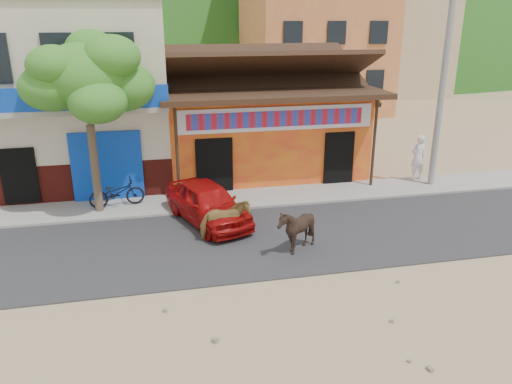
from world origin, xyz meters
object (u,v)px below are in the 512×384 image
tree (90,125)px  pedestrian (418,157)px  scooter (117,193)px  cow_tan (225,221)px  cow_dark (296,229)px  utility_pole (443,83)px  red_car (208,203)px

tree → pedestrian: tree is taller
scooter → tree: bearing=107.2°
cow_tan → cow_dark: size_ratio=1.08×
cow_dark → pedestrian: (6.70, 5.24, 0.32)m
utility_pole → scooter: utility_pole is taller
utility_pole → scooter: size_ratio=4.18×
cow_tan → scooter: bearing=36.3°
cow_dark → red_car: 3.52m
utility_pole → red_car: size_ratio=2.02×
tree → cow_tan: (3.94, -3.16, -2.45)m
cow_tan → cow_dark: (1.89, -1.18, 0.06)m
utility_pole → scooter: 12.69m
cow_dark → utility_pole: bearing=131.1°
red_car → scooter: size_ratio=2.07×
cow_dark → red_car: size_ratio=0.35×
utility_pole → pedestrian: bearing=110.8°
scooter → pedestrian: pedestrian is taller
tree → cow_dark: (5.83, -4.34, -2.39)m
tree → cow_dark: size_ratio=4.35×
red_car → cow_dark: bearing=-70.9°
cow_tan → pedestrian: 9.51m
pedestrian → cow_tan: bearing=17.3°
tree → cow_dark: bearing=-36.7°
cow_tan → scooter: (-3.34, 3.45, -0.05)m
pedestrian → cow_dark: bearing=30.0°
tree → red_car: 4.62m
red_car → pedestrian: (8.93, 2.52, 0.34)m
red_car → scooter: red_car is taller
cow_dark → red_car: bearing=-132.6°
utility_pole → cow_tan: utility_pole is taller
utility_pole → pedestrian: (-0.27, 0.70, -3.07)m
cow_tan → utility_pole: bearing=-77.0°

